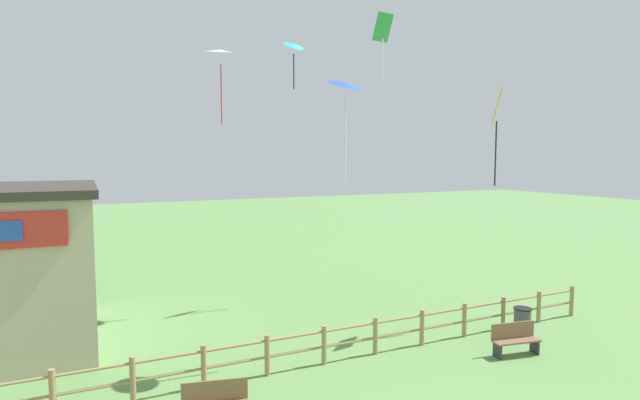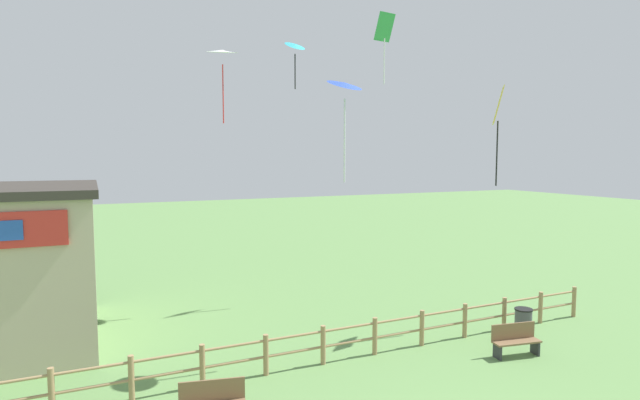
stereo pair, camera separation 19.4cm
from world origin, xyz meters
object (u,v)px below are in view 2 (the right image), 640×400
at_px(kite_blue_delta, 345,88).
at_px(kite_white_delta, 222,52).
at_px(park_bench_near_fence, 515,339).
at_px(kite_yellow_diamond, 498,115).
at_px(kite_green_diamond, 385,34).
at_px(trash_bin, 523,323).
at_px(kite_cyan_delta, 295,47).

bearing_deg(kite_blue_delta, kite_white_delta, 100.39).
relative_size(park_bench_near_fence, kite_yellow_diamond, 0.44).
bearing_deg(kite_white_delta, park_bench_near_fence, -60.45).
bearing_deg(kite_green_diamond, kite_white_delta, 153.59).
bearing_deg(trash_bin, kite_green_diamond, 100.57).
bearing_deg(kite_cyan_delta, trash_bin, -53.85).
bearing_deg(kite_cyan_delta, kite_green_diamond, -5.23).
bearing_deg(kite_white_delta, kite_cyan_delta, -50.23).
bearing_deg(kite_white_delta, kite_green_diamond, -26.41).
height_order(park_bench_near_fence, kite_white_delta, kite_white_delta).
distance_m(trash_bin, kite_yellow_diamond, 6.79).
relative_size(kite_cyan_delta, kite_blue_delta, 0.63).
xyz_separation_m(park_bench_near_fence, kite_cyan_delta, (-3.67, 7.69, 9.36)).
height_order(park_bench_near_fence, kite_cyan_delta, kite_cyan_delta).
height_order(trash_bin, kite_blue_delta, kite_blue_delta).
height_order(park_bench_near_fence, kite_green_diamond, kite_green_diamond).
xyz_separation_m(kite_white_delta, kite_blue_delta, (1.47, -8.02, -2.34)).
xyz_separation_m(park_bench_near_fence, kite_green_diamond, (0.08, 7.35, 10.15)).
relative_size(trash_bin, kite_green_diamond, 0.34).
distance_m(kite_yellow_diamond, kite_green_diamond, 6.19).
xyz_separation_m(kite_white_delta, kite_green_diamond, (5.91, -2.93, 0.68)).
bearing_deg(kite_blue_delta, kite_cyan_delta, 82.82).
height_order(park_bench_near_fence, kite_yellow_diamond, kite_yellow_diamond).
distance_m(park_bench_near_fence, kite_green_diamond, 12.53).
bearing_deg(trash_bin, kite_cyan_delta, 126.15).
bearing_deg(park_bench_near_fence, kite_cyan_delta, 115.53).
relative_size(park_bench_near_fence, kite_white_delta, 0.47).
relative_size(kite_cyan_delta, kite_green_diamond, 0.67).
height_order(kite_yellow_diamond, kite_green_diamond, kite_green_diamond).
bearing_deg(kite_yellow_diamond, kite_blue_delta, -177.94).
relative_size(park_bench_near_fence, kite_green_diamond, 0.52).
bearing_deg(park_bench_near_fence, kite_green_diamond, 89.39).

